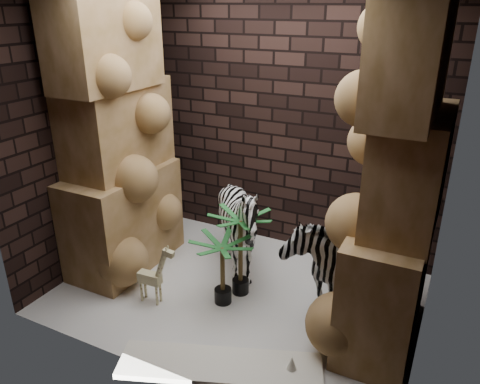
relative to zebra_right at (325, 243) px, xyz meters
The scene contains 13 objects.
floor 1.06m from the zebra_right, 160.35° to the right, with size 3.50×3.50×0.00m, color silver.
wall_back 1.52m from the zebra_right, 129.61° to the left, with size 3.50×3.50×0.00m, color black.
wall_front 1.93m from the zebra_right, 117.48° to the right, with size 3.50×3.50×0.00m, color black.
wall_left 2.70m from the zebra_right, behind, with size 3.00×3.00×0.00m, color black.
wall_right 1.31m from the zebra_right, 16.68° to the right, with size 3.00×3.00×0.00m, color black.
rock_pillar_left 2.38m from the zebra_right, behind, with size 0.68×1.30×3.00m, color tan, non-canonical shape.
rock_pillar_right 1.10m from the zebra_right, 24.65° to the right, with size 0.58×1.25×3.00m, color tan, non-canonical shape.
zebra_right is the anchor object (origin of this frame).
zebra_left 0.94m from the zebra_right, behind, with size 0.94×1.17×1.06m, color white.
giraffe_toy 1.72m from the zebra_right, 152.60° to the right, with size 0.35×0.12×0.68m, color beige, non-canonical shape.
palm_front 0.84m from the zebra_right, 162.23° to the right, with size 0.36×0.36×0.91m, color #105617, non-canonical shape.
palm_back 1.02m from the zebra_right, 151.07° to the right, with size 0.36×0.36×0.71m, color #105617, non-canonical shape.
surfboard 1.49m from the zebra_right, 109.42° to the right, with size 1.65×0.41×0.05m, color white.
Camera 1 is at (1.80, -3.54, 2.78)m, focal length 34.60 mm.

